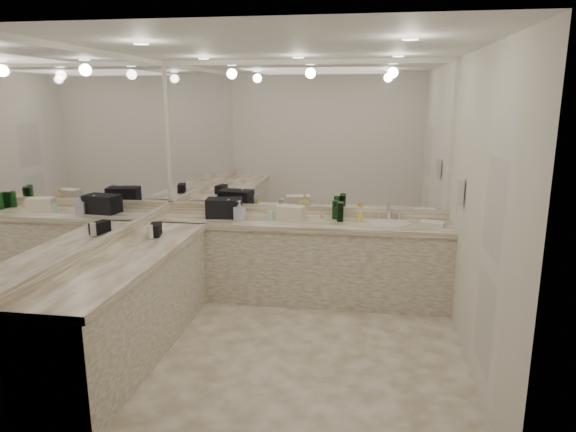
% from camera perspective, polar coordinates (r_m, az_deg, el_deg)
% --- Properties ---
extents(floor, '(3.20, 3.20, 0.00)m').
position_cam_1_polar(floor, '(4.77, -0.58, -14.44)').
color(floor, beige).
rests_on(floor, ground).
extents(ceiling, '(3.20, 3.20, 0.00)m').
position_cam_1_polar(ceiling, '(4.25, -0.66, 18.41)').
color(ceiling, white).
rests_on(ceiling, floor).
extents(wall_back, '(3.20, 0.02, 2.60)m').
position_cam_1_polar(wall_back, '(5.79, 1.82, 4.07)').
color(wall_back, silver).
rests_on(wall_back, floor).
extents(wall_left, '(0.02, 3.00, 2.60)m').
position_cam_1_polar(wall_left, '(4.85, -19.62, 1.56)').
color(wall_left, silver).
rests_on(wall_left, floor).
extents(wall_right, '(0.02, 3.00, 2.60)m').
position_cam_1_polar(wall_right, '(4.37, 20.57, 0.29)').
color(wall_right, silver).
rests_on(wall_right, floor).
extents(vanity_back_base, '(3.20, 0.60, 0.84)m').
position_cam_1_polar(vanity_back_base, '(5.71, 1.38, -5.16)').
color(vanity_back_base, silver).
rests_on(vanity_back_base, floor).
extents(vanity_back_top, '(3.20, 0.64, 0.06)m').
position_cam_1_polar(vanity_back_top, '(5.57, 1.39, -0.80)').
color(vanity_back_top, white).
rests_on(vanity_back_top, vanity_back_base).
extents(vanity_left_base, '(0.60, 2.40, 0.84)m').
position_cam_1_polar(vanity_left_base, '(4.71, -17.26, -9.81)').
color(vanity_left_base, silver).
rests_on(vanity_left_base, floor).
extents(vanity_left_top, '(0.64, 2.42, 0.06)m').
position_cam_1_polar(vanity_left_top, '(4.55, -17.53, -4.59)').
color(vanity_left_top, white).
rests_on(vanity_left_top, vanity_left_base).
extents(backsplash_back, '(3.20, 0.04, 0.10)m').
position_cam_1_polar(backsplash_back, '(5.83, 1.77, 0.64)').
color(backsplash_back, white).
rests_on(backsplash_back, vanity_back_top).
extents(backsplash_left, '(0.04, 3.00, 0.10)m').
position_cam_1_polar(backsplash_left, '(4.92, -19.10, -2.44)').
color(backsplash_left, white).
rests_on(backsplash_left, vanity_left_top).
extents(mirror_back, '(3.12, 0.01, 1.55)m').
position_cam_1_polar(mirror_back, '(5.72, 1.84, 8.75)').
color(mirror_back, white).
rests_on(mirror_back, wall_back).
extents(mirror_left, '(0.01, 2.92, 1.55)m').
position_cam_1_polar(mirror_left, '(4.78, -19.92, 7.15)').
color(mirror_left, white).
rests_on(mirror_left, wall_left).
extents(sink, '(0.44, 0.44, 0.03)m').
position_cam_1_polar(sink, '(5.54, 11.20, -0.86)').
color(sink, white).
rests_on(sink, vanity_back_top).
extents(faucet, '(0.24, 0.16, 0.14)m').
position_cam_1_polar(faucet, '(5.73, 11.16, 0.36)').
color(faucet, silver).
rests_on(faucet, vanity_back_top).
extents(wall_phone, '(0.06, 0.10, 0.24)m').
position_cam_1_polar(wall_phone, '(5.02, 18.55, 2.60)').
color(wall_phone, white).
rests_on(wall_phone, wall_right).
extents(door, '(0.02, 0.82, 2.10)m').
position_cam_1_polar(door, '(3.95, 21.52, -4.82)').
color(door, white).
rests_on(door, wall_right).
extents(black_toiletry_bag, '(0.42, 0.29, 0.22)m').
position_cam_1_polar(black_toiletry_bag, '(5.74, -7.11, 0.96)').
color(black_toiletry_bag, black).
rests_on(black_toiletry_bag, vanity_back_top).
extents(black_bag_spill, '(0.14, 0.22, 0.11)m').
position_cam_1_polar(black_bag_spill, '(5.10, -14.50, -1.51)').
color(black_bag_spill, black).
rests_on(black_bag_spill, vanity_left_top).
extents(cream_cosmetic_case, '(0.32, 0.23, 0.17)m').
position_cam_1_polar(cream_cosmetic_case, '(5.56, 0.32, 0.37)').
color(cream_cosmetic_case, beige).
rests_on(cream_cosmetic_case, vanity_back_top).
extents(hand_towel, '(0.27, 0.21, 0.04)m').
position_cam_1_polar(hand_towel, '(5.56, 15.73, -0.80)').
color(hand_towel, white).
rests_on(hand_towel, vanity_back_top).
extents(lotion_left, '(0.05, 0.05, 0.13)m').
position_cam_1_polar(lotion_left, '(4.99, -15.06, -1.79)').
color(lotion_left, white).
rests_on(lotion_left, vanity_left_top).
extents(soap_bottle_a, '(0.09, 0.09, 0.21)m').
position_cam_1_polar(soap_bottle_a, '(5.68, -6.58, 0.81)').
color(soap_bottle_a, white).
rests_on(soap_bottle_a, vanity_back_top).
extents(soap_bottle_b, '(0.12, 0.13, 0.22)m').
position_cam_1_polar(soap_bottle_b, '(5.58, -5.41, 0.64)').
color(soap_bottle_b, silver).
rests_on(soap_bottle_b, vanity_back_top).
extents(soap_bottle_c, '(0.18, 0.18, 0.19)m').
position_cam_1_polar(soap_bottle_c, '(5.62, 1.32, 0.61)').
color(soap_bottle_c, '#D6D071').
rests_on(soap_bottle_c, vanity_back_top).
extents(green_bottle_0, '(0.06, 0.06, 0.20)m').
position_cam_1_polar(green_bottle_0, '(5.61, 5.87, 0.59)').
color(green_bottle_0, '#165720').
rests_on(green_bottle_0, vanity_back_top).
extents(green_bottle_1, '(0.07, 0.07, 0.19)m').
position_cam_1_polar(green_bottle_1, '(5.61, 5.79, 0.55)').
color(green_bottle_1, '#165720').
rests_on(green_bottle_1, vanity_back_top).
extents(green_bottle_2, '(0.07, 0.07, 0.20)m').
position_cam_1_polar(green_bottle_2, '(5.67, 5.28, 0.72)').
color(green_bottle_2, '#165720').
rests_on(green_bottle_2, vanity_back_top).
extents(green_bottle_3, '(0.06, 0.06, 0.19)m').
position_cam_1_polar(green_bottle_3, '(5.63, 5.82, 0.57)').
color(green_bottle_3, '#165720').
rests_on(green_bottle_3, vanity_back_top).
extents(green_bottle_4, '(0.07, 0.07, 0.21)m').
position_cam_1_polar(green_bottle_4, '(5.52, 5.83, 0.43)').
color(green_bottle_4, '#165720').
rests_on(green_bottle_4, vanity_back_top).
extents(amenity_bottle_0, '(0.05, 0.05, 0.09)m').
position_cam_1_polar(amenity_bottle_0, '(5.61, -5.02, 0.02)').
color(amenity_bottle_0, '#F2D84C').
rests_on(amenity_bottle_0, vanity_back_top).
extents(amenity_bottle_1, '(0.06, 0.06, 0.11)m').
position_cam_1_polar(amenity_bottle_1, '(5.54, -1.97, 0.01)').
color(amenity_bottle_1, silver).
rests_on(amenity_bottle_1, vanity_back_top).
extents(amenity_bottle_2, '(0.06, 0.06, 0.11)m').
position_cam_1_polar(amenity_bottle_2, '(5.57, 7.96, -0.06)').
color(amenity_bottle_2, '#F2D84C').
rests_on(amenity_bottle_2, vanity_back_top).
extents(amenity_bottle_3, '(0.05, 0.05, 0.10)m').
position_cam_1_polar(amenity_bottle_3, '(5.77, -8.12, 0.35)').
color(amenity_bottle_3, silver).
rests_on(amenity_bottle_3, vanity_back_top).
extents(amenity_bottle_4, '(0.04, 0.04, 0.06)m').
position_cam_1_polar(amenity_bottle_4, '(5.67, 3.76, 0.07)').
color(amenity_bottle_4, '#E0B28C').
rests_on(amenity_bottle_4, vanity_back_top).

